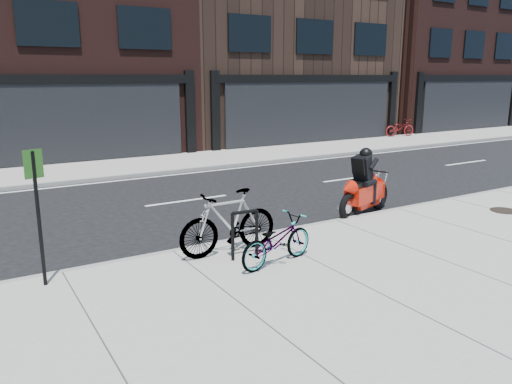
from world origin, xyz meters
TOP-DOWN VIEW (x-y plane):
  - ground at (0.00, 0.00)m, footprint 120.00×120.00m
  - sidewalk_near at (0.00, -5.00)m, footprint 60.00×6.00m
  - sidewalk_far at (0.00, 7.75)m, footprint 60.00×3.50m
  - building_mideast at (10.00, 14.50)m, footprint 12.00×10.00m
  - building_east at (22.00, 14.50)m, footprint 10.00×10.00m
  - bike_rack at (-1.02, -3.01)m, footprint 0.54×0.10m
  - bicycle_front at (-0.68, -3.53)m, footprint 1.72×0.89m
  - bicycle_rear at (-1.13, -2.60)m, footprint 2.00×0.59m
  - motorcycle at (3.29, -1.56)m, footprint 2.20×0.99m
  - bicycle_far at (15.67, 9.00)m, footprint 1.87×0.94m
  - manhole_cover at (6.07, -3.47)m, footprint 0.87×0.87m
  - sign_post at (-4.33, -2.40)m, footprint 0.28×0.11m

SIDE VIEW (x-z plane):
  - ground at x=0.00m, z-range 0.00..0.00m
  - sidewalk_near at x=0.00m, z-range 0.00..0.13m
  - sidewalk_far at x=0.00m, z-range 0.00..0.13m
  - manhole_cover at x=6.07m, z-range 0.13..0.15m
  - bicycle_front at x=-0.68m, z-range 0.13..0.99m
  - bicycle_far at x=15.67m, z-range 0.13..1.07m
  - bike_rack at x=-1.02m, z-range 0.21..1.11m
  - motorcycle at x=3.29m, z-range -0.16..1.54m
  - bicycle_rear at x=-1.13m, z-range 0.13..1.33m
  - sign_post at x=-4.33m, z-range 0.34..2.50m
  - building_mideast at x=10.00m, z-range 0.00..12.50m
  - building_east at x=22.00m, z-range 0.00..13.00m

